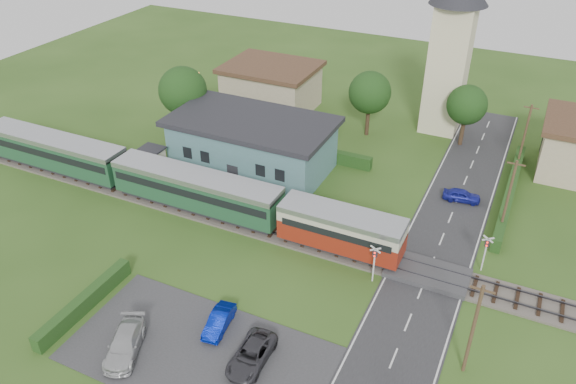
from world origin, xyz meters
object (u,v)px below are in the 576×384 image
at_px(station_building, 252,143).
at_px(car_on_road, 462,195).
at_px(crossing_signal_far, 486,248).
at_px(car_park_blue, 219,321).
at_px(crossing_signal_near, 374,259).
at_px(equipment_hut, 152,160).
at_px(car_park_dark, 251,355).
at_px(church_tower, 452,41).
at_px(pedestrian_near, 280,199).
at_px(house_west, 271,86).
at_px(train, 166,181).
at_px(pedestrian_far, 161,165).
at_px(car_park_silver, 125,344).

distance_m(station_building, car_on_road, 20.56).
distance_m(crossing_signal_far, car_park_blue, 20.55).
height_order(crossing_signal_near, crossing_signal_far, same).
height_order(crossing_signal_near, car_park_blue, crossing_signal_near).
xyz_separation_m(equipment_hut, car_park_dark, (19.94, -16.38, -1.06)).
relative_size(church_tower, car_park_blue, 5.05).
bearing_deg(pedestrian_near, church_tower, -95.55).
xyz_separation_m(car_park_blue, car_park_dark, (3.40, -1.68, 0.03)).
bearing_deg(house_west, train, -87.28).
distance_m(car_on_road, pedestrian_near, 16.71).
height_order(car_park_blue, pedestrian_near, pedestrian_near).
relative_size(station_building, house_west, 1.48).
bearing_deg(equipment_hut, car_park_dark, -39.40).
distance_m(house_west, pedestrian_far, 19.87).
bearing_deg(equipment_hut, car_park_blue, -41.64).
relative_size(house_west, crossing_signal_far, 3.30).
bearing_deg(church_tower, train, -126.03).
relative_size(crossing_signal_far, car_park_dark, 0.75).
bearing_deg(pedestrian_far, car_park_dark, -134.42).
bearing_deg(train, crossing_signal_far, 4.97).
relative_size(equipment_hut, train, 0.06).
relative_size(equipment_hut, crossing_signal_near, 0.78).
xyz_separation_m(equipment_hut, house_west, (3.00, 19.80, 1.04)).
relative_size(church_tower, house_west, 1.63).
relative_size(crossing_signal_far, car_park_blue, 0.94).
xyz_separation_m(car_park_dark, pedestrian_near, (-5.99, 16.24, 0.52)).
bearing_deg(pedestrian_near, car_park_blue, 116.05).
bearing_deg(car_on_road, car_park_silver, 141.78).
distance_m(equipment_hut, pedestrian_far, 1.07).
distance_m(equipment_hut, car_on_road, 29.53).
distance_m(car_on_road, car_park_blue, 25.95).
bearing_deg(train, house_west, 92.72).
distance_m(crossing_signal_far, car_park_dark, 19.51).
xyz_separation_m(crossing_signal_near, car_park_silver, (-12.24, -13.50, -1.39)).
bearing_deg(station_building, train, -113.49).
bearing_deg(equipment_hut, house_west, 81.38).
bearing_deg(train, pedestrian_far, 133.26).
relative_size(train, house_west, 4.00).
relative_size(car_park_blue, car_park_dark, 0.80).
bearing_deg(train, car_on_road, 25.69).
height_order(equipment_hut, house_west, house_west).
relative_size(train, car_park_silver, 9.27).
distance_m(equipment_hut, train, 5.21).
distance_m(church_tower, car_park_silver, 44.31).
xyz_separation_m(station_building, car_park_silver, (4.16, -24.90, -1.94)).
bearing_deg(house_west, crossing_signal_near, -49.89).
xyz_separation_m(house_west, pedestrian_far, (-1.99, -19.73, -1.38)).
relative_size(car_park_blue, pedestrian_far, 1.82).
bearing_deg(house_west, equipment_hut, -98.62).
height_order(car_on_road, car_park_silver, car_park_silver).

